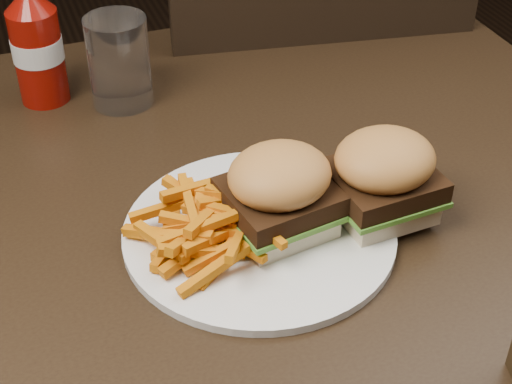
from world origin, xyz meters
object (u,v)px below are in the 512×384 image
object	(u,v)px
dining_table	(142,211)
tumbler	(119,64)
plate	(259,232)
chair_far	(288,139)
ketchup_bottle	(39,57)

from	to	relation	value
dining_table	tumbler	xyz separation A→B (m)	(0.03, 0.21, 0.08)
dining_table	plate	size ratio (longest dim) A/B	4.26
dining_table	chair_far	bearing A→B (deg)	52.39
dining_table	chair_far	distance (m)	0.70
plate	tumbler	bearing A→B (deg)	103.10
ketchup_bottle	dining_table	bearing A→B (deg)	-75.18
ketchup_bottle	plate	bearing A→B (deg)	-64.95
dining_table	ketchup_bottle	xyz separation A→B (m)	(-0.07, 0.25, 0.08)
ketchup_bottle	tumbler	distance (m)	0.10
dining_table	plate	world-z (taller)	plate
chair_far	plate	bearing A→B (deg)	74.40
dining_table	ketchup_bottle	bearing A→B (deg)	104.82
dining_table	ketchup_bottle	distance (m)	0.27
dining_table	plate	distance (m)	0.15
dining_table	tumbler	distance (m)	0.22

